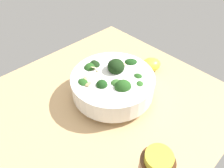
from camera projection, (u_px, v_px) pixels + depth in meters
ground_plane at (108, 102)px, 57.75cm from camera, size 58.28×58.28×3.24cm
bowl_of_broccoli at (112, 82)px, 54.71cm from camera, size 21.60×21.60×10.53cm
lemon_wedge at (151, 64)px, 64.67cm from camera, size 7.35×6.70×3.72cm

